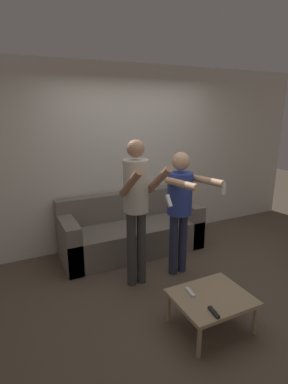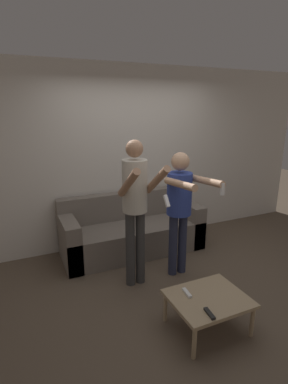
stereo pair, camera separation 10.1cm
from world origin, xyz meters
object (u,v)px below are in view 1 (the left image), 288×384
at_px(coffee_table, 211,299).
at_px(remote_far, 190,292).
at_px(person_standing_left, 137,200).
at_px(couch, 131,232).
at_px(remote_near, 214,312).
at_px(person_standing_right, 181,201).

xyz_separation_m(coffee_table, remote_far, (-0.16, 0.13, 0.05)).
height_order(person_standing_left, coffee_table, person_standing_left).
relative_size(couch, remote_near, 13.44).
bearing_deg(remote_near, coffee_table, 56.01).
height_order(person_standing_right, remote_near, person_standing_right).
bearing_deg(remote_far, person_standing_left, 101.05).
relative_size(couch, coffee_table, 2.86).
bearing_deg(person_standing_right, person_standing_left, 179.37).
distance_m(person_standing_left, remote_far, 1.14).
distance_m(person_standing_left, coffee_table, 1.30).
bearing_deg(couch, remote_near, -92.92).
relative_size(couch, person_standing_right, 1.30).
bearing_deg(remote_near, couch, 87.08).
xyz_separation_m(couch, coffee_table, (0.04, -1.85, 0.02)).
xyz_separation_m(person_standing_left, coffee_table, (0.33, -0.99, -0.77)).
bearing_deg(coffee_table, couch, 91.14).
distance_m(person_standing_right, remote_near, 1.41).
distance_m(couch, person_standing_right, 1.14).
xyz_separation_m(couch, person_standing_right, (0.29, -0.86, 0.69)).
bearing_deg(couch, person_standing_left, -108.88).
height_order(couch, remote_near, couch).
height_order(person_standing_right, coffee_table, person_standing_right).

